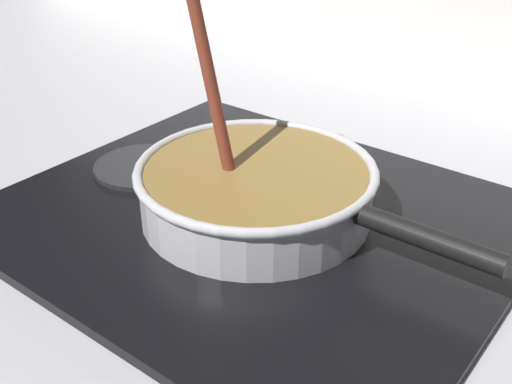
% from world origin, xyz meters
% --- Properties ---
extents(ground, '(2.40, 1.60, 0.04)m').
position_xyz_m(ground, '(0.00, 0.00, -0.02)').
color(ground, '#B7B7BC').
extents(hob_plate, '(0.56, 0.48, 0.01)m').
position_xyz_m(hob_plate, '(0.08, 0.16, 0.01)').
color(hob_plate, black).
rests_on(hob_plate, ground).
extents(burner_ring, '(0.20, 0.20, 0.01)m').
position_xyz_m(burner_ring, '(0.08, 0.16, 0.02)').
color(burner_ring, '#592D0C').
rests_on(burner_ring, hob_plate).
extents(spare_burner, '(0.13, 0.13, 0.01)m').
position_xyz_m(spare_burner, '(-0.11, 0.16, 0.01)').
color(spare_burner, '#262628').
rests_on(spare_burner, hob_plate).
extents(cooking_pan, '(0.41, 0.27, 0.31)m').
position_xyz_m(cooking_pan, '(0.08, 0.16, 0.05)').
color(cooking_pan, silver).
rests_on(cooking_pan, hob_plate).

